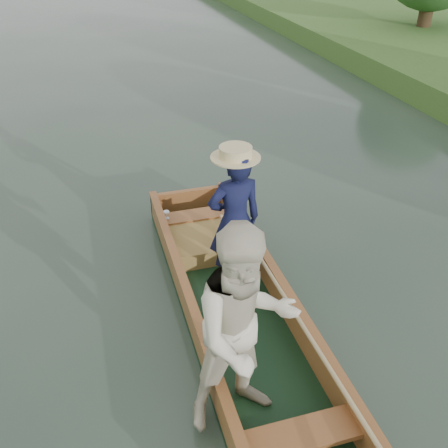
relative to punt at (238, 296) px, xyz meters
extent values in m
plane|color=#283D30|center=(0.13, 0.31, -0.71)|extent=(120.00, 120.00, 0.00)
cylinder|color=#47331E|center=(9.93, 11.26, 0.46)|extent=(0.44, 0.44, 2.34)
cube|color=black|center=(0.13, 0.31, -0.67)|extent=(1.10, 5.00, 0.08)
cube|color=#955D2E|center=(-0.38, 0.31, -0.47)|extent=(0.08, 5.00, 0.32)
cube|color=#955D2E|center=(0.64, 0.31, -0.47)|extent=(0.08, 5.00, 0.32)
cube|color=#955D2E|center=(0.13, 2.77, -0.47)|extent=(1.10, 0.08, 0.32)
cube|color=#955D2E|center=(-0.38, 0.31, -0.29)|extent=(0.10, 5.00, 0.04)
cube|color=#955D2E|center=(0.64, 0.31, -0.29)|extent=(0.10, 5.00, 0.04)
cube|color=#955D2E|center=(0.13, 2.21, -0.41)|extent=(0.94, 0.30, 0.05)
cube|color=#955D2E|center=(0.13, -1.29, -0.41)|extent=(0.94, 0.30, 0.05)
imported|color=#111437|center=(0.26, 0.96, 0.22)|extent=(0.64, 0.44, 1.69)
cylinder|color=beige|center=(0.26, 0.96, 1.02)|extent=(0.52, 0.52, 0.12)
imported|color=beige|center=(-0.19, -0.78, 0.33)|extent=(1.01, 0.83, 1.92)
cube|color=#AE6C38|center=(0.11, 1.76, -0.52)|extent=(0.85, 0.90, 0.22)
sphere|color=tan|center=(0.35, 1.66, -0.31)|extent=(0.17, 0.17, 0.17)
sphere|color=tan|center=(0.35, 1.65, -0.18)|extent=(0.13, 0.13, 0.13)
sphere|color=tan|center=(0.31, 1.65, -0.13)|extent=(0.05, 0.05, 0.05)
sphere|color=tan|center=(0.40, 1.65, -0.13)|extent=(0.05, 0.05, 0.05)
sphere|color=tan|center=(0.35, 1.60, -0.20)|extent=(0.05, 0.05, 0.05)
sphere|color=tan|center=(0.28, 1.64, -0.29)|extent=(0.06, 0.06, 0.06)
sphere|color=tan|center=(0.43, 1.64, -0.29)|extent=(0.06, 0.06, 0.06)
sphere|color=tan|center=(0.31, 1.64, -0.39)|extent=(0.07, 0.07, 0.07)
sphere|color=tan|center=(0.40, 1.64, -0.39)|extent=(0.07, 0.07, 0.07)
cylinder|color=silver|center=(-0.30, 2.21, -0.38)|extent=(0.07, 0.07, 0.01)
cylinder|color=silver|center=(-0.30, 2.21, -0.34)|extent=(0.01, 0.01, 0.08)
ellipsoid|color=silver|center=(-0.30, 2.21, -0.28)|extent=(0.09, 0.09, 0.05)
cylinder|color=tan|center=(0.56, -0.24, -0.25)|extent=(0.04, 4.17, 0.19)
camera|label=1|loc=(-1.15, -3.47, 3.12)|focal=40.00mm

